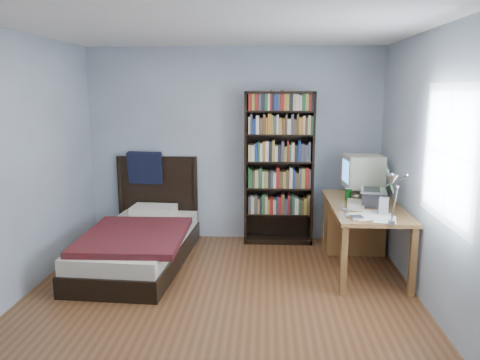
{
  "coord_description": "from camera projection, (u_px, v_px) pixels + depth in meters",
  "views": [
    {
      "loc": [
        0.42,
        -3.96,
        1.96
      ],
      "look_at": [
        0.15,
        0.88,
        1.02
      ],
      "focal_mm": 35.0,
      "sensor_mm": 36.0,
      "label": 1
    }
  ],
  "objects": [
    {
      "name": "external_drive",
      "position": [
        357.0,
        218.0,
        4.53
      ],
      "size": [
        0.13,
        0.13,
        0.02
      ],
      "primitive_type": "cube",
      "rotation": [
        0.0,
        0.0,
        0.14
      ],
      "color": "gray",
      "rests_on": "desk"
    },
    {
      "name": "bed",
      "position": [
        140.0,
        240.0,
        5.4
      ],
      "size": [
        1.13,
        2.11,
        1.16
      ],
      "color": "black",
      "rests_on": "floor"
    },
    {
      "name": "laptop",
      "position": [
        375.0,
        195.0,
        5.03
      ],
      "size": [
        0.4,
        0.39,
        0.42
      ],
      "color": "#2D2D30",
      "rests_on": "desk"
    },
    {
      "name": "crt_monitor",
      "position": [
        363.0,
        172.0,
        5.53
      ],
      "size": [
        0.45,
        0.41,
        0.48
      ],
      "color": "beige",
      "rests_on": "desk"
    },
    {
      "name": "room",
      "position": [
        220.0,
        173.0,
        4.04
      ],
      "size": [
        4.2,
        4.24,
        2.5
      ],
      "color": "brown",
      "rests_on": "ground"
    },
    {
      "name": "speaker",
      "position": [
        384.0,
        206.0,
        4.67
      ],
      "size": [
        0.11,
        0.11,
        0.17
      ],
      "primitive_type": "cube",
      "rotation": [
        0.0,
        0.0,
        -0.33
      ],
      "color": "gray",
      "rests_on": "desk"
    },
    {
      "name": "desk_lamp",
      "position": [
        392.0,
        185.0,
        3.95
      ],
      "size": [
        0.21,
        0.46,
        0.55
      ],
      "color": "#99999E",
      "rests_on": "desk"
    },
    {
      "name": "soda_can",
      "position": [
        348.0,
        194.0,
        5.29
      ],
      "size": [
        0.07,
        0.07,
        0.13
      ],
      "primitive_type": "cylinder",
      "color": "#0B3B08",
      "rests_on": "desk"
    },
    {
      "name": "mouse",
      "position": [
        357.0,
        196.0,
        5.41
      ],
      "size": [
        0.07,
        0.12,
        0.04
      ],
      "primitive_type": "ellipsoid",
      "color": "silver",
      "rests_on": "desk"
    },
    {
      "name": "bookshelf",
      "position": [
        279.0,
        168.0,
        5.96
      ],
      "size": [
        0.87,
        0.3,
        1.94
      ],
      "color": "black",
      "rests_on": "floor"
    },
    {
      "name": "phone_silver",
      "position": [
        346.0,
        210.0,
        4.83
      ],
      "size": [
        0.09,
        0.1,
        0.02
      ],
      "primitive_type": "cube",
      "rotation": [
        0.0,
        0.0,
        0.55
      ],
      "color": "#B2B2B7",
      "rests_on": "desk"
    },
    {
      "name": "phone_grey",
      "position": [
        348.0,
        215.0,
        4.62
      ],
      "size": [
        0.05,
        0.09,
        0.02
      ],
      "primitive_type": "cube",
      "rotation": [
        0.0,
        0.0,
        -0.07
      ],
      "color": "gray",
      "rests_on": "desk"
    },
    {
      "name": "desk",
      "position": [
        356.0,
        222.0,
        5.57
      ],
      "size": [
        0.75,
        1.54,
        0.73
      ],
      "color": "brown",
      "rests_on": "floor"
    },
    {
      "name": "keyboard",
      "position": [
        356.0,
        205.0,
        5.03
      ],
      "size": [
        0.24,
        0.46,
        0.04
      ],
      "primitive_type": "cube",
      "rotation": [
        0.0,
        0.07,
        -0.16
      ],
      "color": "#B7AA98",
      "rests_on": "desk"
    }
  ]
}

